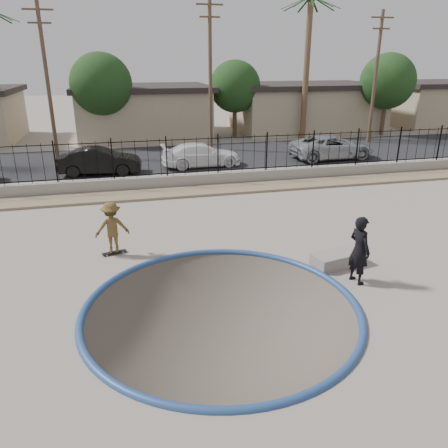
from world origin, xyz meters
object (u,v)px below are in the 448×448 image
skater (112,230)px  skateboard (114,252)px  car_c (201,155)px  concrete_ledge (338,259)px  videographer (359,250)px  car_d (331,147)px  car_b (100,161)px

skater → skateboard: size_ratio=2.07×
car_c → concrete_ledge: bearing=-176.2°
skateboard → videographer: videographer is taller
car_d → skateboard: bearing=127.6°
videographer → car_c: bearing=-7.6°
skateboard → videographer: 7.52m
car_b → skater: bearing=-170.8°
videographer → car_b: size_ratio=0.45×
concrete_ledge → car_b: car_b is taller
car_b → car_d: size_ratio=0.83×
videographer → car_d: (6.64, 14.87, -0.21)m
videographer → skater: bearing=48.3°
skateboard → videographer: size_ratio=0.41×
concrete_ledge → car_c: bearing=96.6°
concrete_ledge → car_b: size_ratio=0.37×
concrete_ledge → car_b: 14.99m
skater → car_c: bearing=-120.1°
car_b → car_c: 5.66m
videographer → car_c: 14.82m
skater → concrete_ledge: (6.59, -2.42, -0.62)m
concrete_ledge → car_c: 13.76m
skater → car_d: bearing=-145.4°
skateboard → videographer: (6.59, -3.50, 0.92)m
concrete_ledge → skater: bearing=159.8°
skater → concrete_ledge: bearing=153.8°
skateboard → car_d: car_d is taller
car_c → car_b: bearing=92.6°
skater → videographer: (6.59, -3.50, 0.15)m
skater → car_c: size_ratio=0.36×
skateboard → videographer: bearing=-41.2°
skater → videographer: bearing=146.0°
skateboard → car_b: (-0.63, 10.71, 0.69)m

